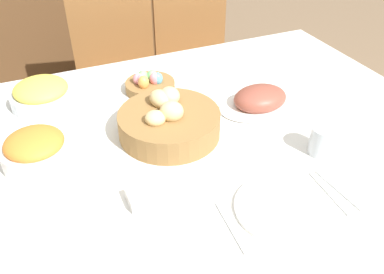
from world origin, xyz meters
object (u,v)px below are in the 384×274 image
(spoon, at_px, (338,190))
(butter_dish, at_px, (149,195))
(sideboard, at_px, (106,16))
(bread_basket, at_px, (169,122))
(chair_far_center, at_px, (120,74))
(egg_basket, at_px, (149,84))
(drinking_cup, at_px, (323,140))
(chair_far_right, at_px, (199,59))
(pineapple_bowl, at_px, (42,94))
(carrot_bowl, at_px, (36,150))
(knife, at_px, (329,193))
(ham_platter, at_px, (260,100))
(fork, at_px, (231,227))
(dinner_plate, at_px, (282,208))

(spoon, distance_m, butter_dish, 0.49)
(sideboard, xyz_separation_m, bread_basket, (-0.23, -1.89, 0.31))
(chair_far_center, bearing_deg, egg_basket, -88.10)
(sideboard, relative_size, drinking_cup, 18.44)
(chair_far_right, bearing_deg, egg_basket, -126.85)
(chair_far_center, height_order, pineapple_bowl, chair_far_center)
(chair_far_right, height_order, bread_basket, chair_far_right)
(sideboard, height_order, bread_basket, sideboard)
(sideboard, distance_m, pineapple_bowl, 1.67)
(drinking_cup, bearing_deg, bread_basket, 144.67)
(pineapple_bowl, xyz_separation_m, drinking_cup, (0.71, -0.61, 0.00))
(chair_far_right, bearing_deg, butter_dish, -118.94)
(carrot_bowl, distance_m, spoon, 0.82)
(bread_basket, bearing_deg, pineapple_bowl, 134.63)
(carrot_bowl, relative_size, knife, 1.13)
(chair_far_right, distance_m, ham_platter, 0.93)
(fork, bearing_deg, knife, 3.54)
(ham_platter, bearing_deg, spoon, -93.70)
(bread_basket, xyz_separation_m, drinking_cup, (0.37, -0.27, -0.00))
(dinner_plate, relative_size, knife, 1.41)
(ham_platter, height_order, fork, ham_platter)
(chair_far_center, bearing_deg, butter_dish, -95.59)
(sideboard, distance_m, knife, 2.32)
(knife, relative_size, drinking_cup, 1.95)
(dinner_plate, xyz_separation_m, knife, (0.14, 0.00, -0.00))
(chair_far_right, xyz_separation_m, carrot_bowl, (-0.90, -0.89, 0.28))
(chair_far_right, relative_size, carrot_bowl, 5.28)
(fork, bearing_deg, pineapple_bowl, 117.28)
(bread_basket, distance_m, dinner_plate, 0.44)
(chair_far_center, relative_size, spoon, 5.98)
(sideboard, distance_m, dinner_plate, 2.32)
(knife, relative_size, spoon, 1.00)
(egg_basket, xyz_separation_m, pineapple_bowl, (-0.37, 0.06, 0.01))
(sideboard, xyz_separation_m, ham_platter, (0.12, -1.86, 0.29))
(chair_far_center, distance_m, spoon, 1.36)
(butter_dish, bearing_deg, spoon, -19.46)
(bread_basket, relative_size, spoon, 1.85)
(pineapple_bowl, xyz_separation_m, dinner_plate, (0.48, -0.76, -0.04))
(carrot_bowl, distance_m, butter_dish, 0.36)
(sideboard, bearing_deg, chair_far_right, -73.80)
(sideboard, bearing_deg, butter_dish, -99.96)
(sideboard, height_order, butter_dish, sideboard)
(dinner_plate, height_order, fork, dinner_plate)
(bread_basket, relative_size, knife, 1.85)
(chair_far_right, relative_size, spoon, 5.98)
(carrot_bowl, height_order, drinking_cup, carrot_bowl)
(egg_basket, height_order, drinking_cup, drinking_cup)
(carrot_bowl, bearing_deg, dinner_plate, -38.77)
(spoon, bearing_deg, bread_basket, 123.54)
(fork, bearing_deg, chair_far_center, 90.59)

